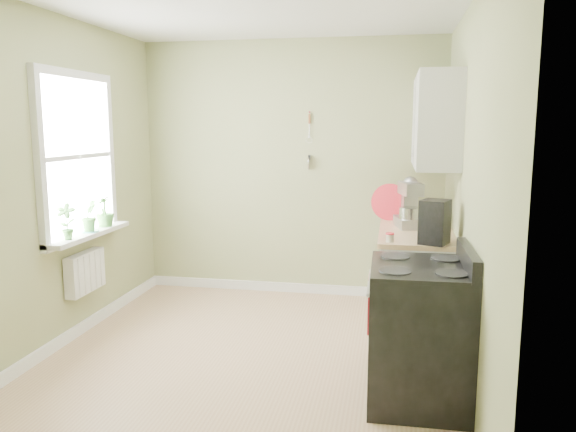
% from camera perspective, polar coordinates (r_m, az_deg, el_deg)
% --- Properties ---
extents(floor, '(3.20, 3.60, 0.02)m').
position_cam_1_polar(floor, '(4.60, -3.90, -14.19)').
color(floor, tan).
rests_on(floor, ground).
extents(wall_back, '(3.20, 0.02, 2.70)m').
position_cam_1_polar(wall_back, '(6.01, 0.31, 4.77)').
color(wall_back, tan).
rests_on(wall_back, floor).
extents(wall_left, '(0.02, 3.60, 2.70)m').
position_cam_1_polar(wall_left, '(4.91, -22.61, 3.06)').
color(wall_left, tan).
rests_on(wall_left, floor).
extents(wall_right, '(0.02, 3.60, 2.70)m').
position_cam_1_polar(wall_right, '(4.14, 18.00, 2.31)').
color(wall_right, tan).
rests_on(wall_right, floor).
extents(base_cabinets, '(0.60, 1.60, 0.87)m').
position_cam_1_polar(base_cabinets, '(5.27, 12.79, -6.20)').
color(base_cabinets, white).
rests_on(base_cabinets, floor).
extents(countertop, '(0.64, 1.60, 0.04)m').
position_cam_1_polar(countertop, '(5.17, 12.85, -1.33)').
color(countertop, tan).
rests_on(countertop, base_cabinets).
extents(upper_cabinets, '(0.35, 1.40, 0.80)m').
position_cam_1_polar(upper_cabinets, '(5.19, 14.71, 9.30)').
color(upper_cabinets, white).
rests_on(upper_cabinets, wall_right).
extents(window, '(0.06, 1.14, 1.44)m').
position_cam_1_polar(window, '(5.13, -20.66, 5.66)').
color(window, white).
rests_on(window, wall_left).
extents(window_sill, '(0.18, 1.14, 0.04)m').
position_cam_1_polar(window_sill, '(5.18, -19.55, -1.74)').
color(window_sill, white).
rests_on(window_sill, wall_left).
extents(radiator, '(0.12, 0.50, 0.35)m').
position_cam_1_polar(radiator, '(5.22, -19.92, -5.39)').
color(radiator, white).
rests_on(radiator, wall_left).
extents(wall_utensils, '(0.02, 0.14, 0.58)m').
position_cam_1_polar(wall_utensils, '(5.93, 2.17, 6.78)').
color(wall_utensils, tan).
rests_on(wall_utensils, wall_back).
extents(stove, '(0.68, 0.76, 1.04)m').
position_cam_1_polar(stove, '(3.87, 13.21, -11.41)').
color(stove, black).
rests_on(stove, floor).
extents(stand_mixer, '(0.29, 0.40, 0.45)m').
position_cam_1_polar(stand_mixer, '(5.15, 12.29, 1.00)').
color(stand_mixer, '#B2B2B7').
rests_on(stand_mixer, countertop).
extents(kettle, '(0.17, 0.10, 0.17)m').
position_cam_1_polar(kettle, '(5.66, 10.35, 0.75)').
color(kettle, silver).
rests_on(kettle, countertop).
extents(coffee_maker, '(0.26, 0.27, 0.34)m').
position_cam_1_polar(coffee_maker, '(4.46, 14.65, -0.69)').
color(coffee_maker, black).
rests_on(coffee_maker, countertop).
extents(red_tray, '(0.36, 0.11, 0.35)m').
position_cam_1_polar(red_tray, '(5.46, 10.29, 1.40)').
color(red_tray, red).
rests_on(red_tray, countertop).
extents(jar, '(0.07, 0.07, 0.07)m').
position_cam_1_polar(jar, '(4.47, 10.30, -2.15)').
color(jar, beige).
rests_on(jar, countertop).
extents(plant_a, '(0.18, 0.15, 0.30)m').
position_cam_1_polar(plant_a, '(4.85, -21.59, -0.53)').
color(plant_a, '#3D7530').
rests_on(plant_a, window_sill).
extents(plant_b, '(0.17, 0.19, 0.28)m').
position_cam_1_polar(plant_b, '(5.14, -19.56, 0.00)').
color(plant_b, '#3D7530').
rests_on(plant_b, window_sill).
extents(plant_c, '(0.16, 0.16, 0.29)m').
position_cam_1_polar(plant_c, '(5.38, -18.11, 0.49)').
color(plant_c, '#3D7530').
rests_on(plant_c, window_sill).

